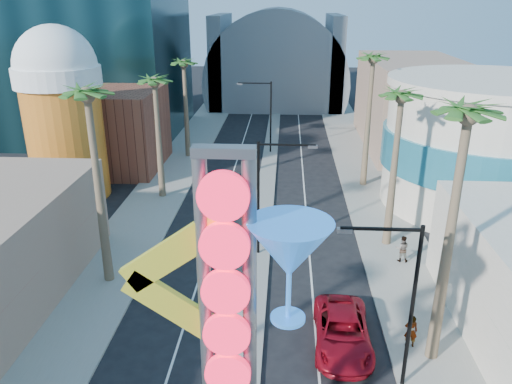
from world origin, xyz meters
name	(u,v)px	position (x,y,z in m)	size (l,w,h in m)	color
sidewalk_west	(170,177)	(-9.50, 35.00, 0.07)	(5.00, 100.00, 0.15)	gray
sidewalk_east	(367,181)	(9.50, 35.00, 0.07)	(5.00, 100.00, 0.15)	gray
median	(268,169)	(0.00, 38.00, 0.07)	(1.60, 84.00, 0.15)	gray
brick_filler_west	(110,129)	(-16.00, 38.00, 4.00)	(10.00, 10.00, 8.00)	brown
filler_east	(411,104)	(16.00, 48.00, 5.00)	(10.00, 20.00, 10.00)	#9E7B66
beer_mug	(62,108)	(-17.00, 30.00, 7.84)	(7.00, 7.00, 14.50)	#D0641B
turquoise_building	(486,145)	(18.00, 30.00, 5.25)	(16.60, 16.60, 10.60)	beige
canopy	(277,78)	(0.00, 72.00, 4.31)	(22.00, 16.00, 22.00)	slate
neon_sign	(253,309)	(0.82, 2.96, 7.31)	(6.53, 2.60, 12.55)	gray
streetlight_0	(267,188)	(0.55, 20.00, 4.88)	(3.79, 0.25, 8.00)	black
streetlight_1	(266,110)	(-0.55, 44.00, 4.88)	(3.79, 0.25, 8.00)	black
streetlight_2	(402,294)	(6.72, 8.00, 4.83)	(3.45, 0.25, 8.00)	black
palm_1	(89,108)	(-9.00, 16.00, 10.82)	(2.40, 2.40, 12.70)	brown
palm_2	(155,89)	(-9.00, 30.00, 9.48)	(2.40, 2.40, 11.20)	brown
palm_3	(184,69)	(-9.00, 42.00, 9.48)	(2.40, 2.40, 11.20)	brown
palm_5	(466,133)	(9.00, 10.00, 11.27)	(2.40, 2.40, 13.20)	brown
palm_6	(401,106)	(9.00, 22.00, 9.93)	(2.40, 2.40, 11.70)	brown
palm_7	(373,67)	(9.00, 34.00, 10.82)	(2.40, 2.40, 12.70)	brown
red_pickup	(342,331)	(4.75, 10.71, 0.82)	(2.73, 5.92, 1.64)	maroon
pedestrian_a	(411,331)	(8.09, 10.67, 1.04)	(0.65, 0.43, 1.78)	gray
pedestrian_b	(402,249)	(9.48, 19.41, 1.05)	(0.88, 0.68, 1.80)	gray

